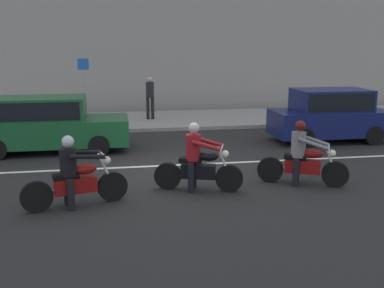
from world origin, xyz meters
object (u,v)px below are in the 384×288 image
motorcycle_with_rider_crimson (198,163)px  parked_hatchback_navy (330,115)px  parked_sedan_forest_green (48,124)px  pedestrian_bystander (150,95)px  street_sign_post (84,84)px  motorcycle_with_rider_black_leather (75,178)px  motorcycle_with_rider_gray (302,159)px

motorcycle_with_rider_crimson → parked_hatchback_navy: bearing=39.4°
parked_sedan_forest_green → pedestrian_bystander: 5.93m
parked_hatchback_navy → pedestrian_bystander: 7.51m
parked_sedan_forest_green → street_sign_post: (0.88, 4.27, 0.83)m
motorcycle_with_rider_black_leather → motorcycle_with_rider_gray: size_ratio=1.08×
motorcycle_with_rider_black_leather → motorcycle_with_rider_crimson: (2.70, 0.61, 0.02)m
parked_hatchback_navy → street_sign_post: (-8.44, 4.30, 0.78)m
motorcycle_with_rider_gray → parked_hatchback_navy: 5.29m
motorcycle_with_rider_gray → parked_sedan_forest_green: (-6.46, 4.48, 0.25)m
motorcycle_with_rider_black_leather → motorcycle_with_rider_gray: 5.28m
street_sign_post → motorcycle_with_rider_gray: bearing=-57.5°
motorcycle_with_rider_gray → parked_sedan_forest_green: 7.86m
parked_hatchback_navy → pedestrian_bystander: pedestrian_bystander is taller
motorcycle_with_rider_gray → pedestrian_bystander: size_ratio=1.12×
parked_hatchback_navy → pedestrian_bystander: (-5.79, 4.79, 0.25)m
motorcycle_with_rider_gray → street_sign_post: (-5.57, 8.74, 1.09)m
motorcycle_with_rider_crimson → parked_sedan_forest_green: bearing=131.1°
motorcycle_with_rider_gray → parked_sedan_forest_green: bearing=145.3°
street_sign_post → pedestrian_bystander: bearing=10.3°
motorcycle_with_rider_crimson → street_sign_post: bearing=109.1°
motorcycle_with_rider_crimson → pedestrian_bystander: bearing=92.3°
motorcycle_with_rider_gray → parked_hatchback_navy: size_ratio=0.50×
motorcycle_with_rider_black_leather → street_sign_post: 9.44m
parked_sedan_forest_green → pedestrian_bystander: pedestrian_bystander is taller
motorcycle_with_rider_gray → motorcycle_with_rider_crimson: size_ratio=1.00×
parked_hatchback_navy → street_sign_post: street_sign_post is taller
motorcycle_with_rider_gray → pedestrian_bystander: 9.69m
street_sign_post → parked_sedan_forest_green: bearing=-101.7°
motorcycle_with_rider_crimson → parked_sedan_forest_green: 5.96m
motorcycle_with_rider_gray → parked_hatchback_navy: (2.87, 4.44, 0.30)m
motorcycle_with_rider_black_leather → motorcycle_with_rider_crimson: motorcycle_with_rider_crimson is taller
motorcycle_with_rider_gray → motorcycle_with_rider_crimson: (-2.54, -0.01, 0.02)m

